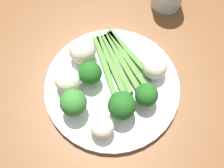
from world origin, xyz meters
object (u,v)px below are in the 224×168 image
(asparagus_bundle, at_px, (118,62))
(broccoli_left, at_px, (73,103))
(cauliflower_front_left, at_px, (68,80))
(dining_table, at_px, (110,82))
(broccoli_front, at_px, (90,73))
(plate, at_px, (112,86))
(cauliflower_near_fork, at_px, (82,51))
(cauliflower_back, at_px, (155,67))
(broccoli_right, at_px, (122,106))
(cauliflower_outer_edge, at_px, (102,127))
(broccoli_back_right, at_px, (146,95))

(asparagus_bundle, height_order, broccoli_left, broccoli_left)
(broccoli_left, height_order, cauliflower_front_left, broccoli_left)
(dining_table, bearing_deg, broccoli_front, -51.10)
(plate, bearing_deg, cauliflower_near_fork, -150.65)
(cauliflower_near_fork, distance_m, cauliflower_back, 0.16)
(broccoli_left, xyz_separation_m, cauliflower_back, (-0.04, 0.18, -0.01))
(broccoli_right, height_order, cauliflower_back, broccoli_right)
(broccoli_front, relative_size, cauliflower_back, 1.14)
(broccoli_left, distance_m, broccoli_front, 0.07)
(dining_table, xyz_separation_m, broccoli_right, (0.12, -0.01, 0.16))
(broccoli_front, height_order, cauliflower_outer_edge, broccoli_front)
(broccoli_front, bearing_deg, dining_table, 128.90)
(broccoli_right, distance_m, cauliflower_back, 0.11)
(cauliflower_outer_edge, bearing_deg, cauliflower_near_fork, -178.96)
(plate, height_order, asparagus_bundle, asparagus_bundle)
(asparagus_bundle, bearing_deg, broccoli_front, -78.42)
(broccoli_right, distance_m, broccoli_front, 0.10)
(broccoli_right, bearing_deg, cauliflower_back, 128.12)
(dining_table, bearing_deg, cauliflower_outer_edge, -18.53)
(broccoli_back_right, relative_size, broccoli_front, 0.96)
(broccoli_back_right, relative_size, cauliflower_back, 1.10)
(dining_table, bearing_deg, cauliflower_back, 56.99)
(dining_table, bearing_deg, asparagus_bundle, 54.26)
(broccoli_left, bearing_deg, cauliflower_outer_edge, 37.23)
(cauliflower_back, bearing_deg, broccoli_right, -51.88)
(dining_table, relative_size, asparagus_bundle, 8.48)
(broccoli_right, relative_size, broccoli_back_right, 1.18)
(broccoli_right, height_order, broccoli_back_right, broccoli_right)
(broccoli_right, distance_m, cauliflower_outer_edge, 0.06)
(asparagus_bundle, distance_m, cauliflower_back, 0.08)
(cauliflower_outer_edge, xyz_separation_m, cauliflower_front_left, (-0.11, -0.05, 0.00))
(broccoli_left, bearing_deg, asparagus_bundle, 126.97)
(broccoli_back_right, bearing_deg, asparagus_bundle, -163.31)
(cauliflower_outer_edge, xyz_separation_m, cauliflower_back, (-0.10, 0.13, 0.00))
(cauliflower_front_left, bearing_deg, broccoli_back_right, 63.64)
(dining_table, bearing_deg, broccoli_left, -44.36)
(cauliflower_outer_edge, bearing_deg, broccoli_front, 179.21)
(cauliflower_front_left, bearing_deg, broccoli_right, 47.53)
(cauliflower_outer_edge, bearing_deg, broccoli_back_right, 112.05)
(plate, xyz_separation_m, broccoli_left, (0.04, -0.08, 0.05))
(broccoli_right, distance_m, broccoli_back_right, 0.05)
(plate, bearing_deg, cauliflower_front_left, -102.67)
(broccoli_right, height_order, cauliflower_outer_edge, broccoli_right)
(broccoli_front, distance_m, cauliflower_front_left, 0.05)
(dining_table, xyz_separation_m, cauliflower_back, (0.05, 0.08, 0.14))
(cauliflower_near_fork, xyz_separation_m, cauliflower_back, (0.07, 0.14, -0.00))
(broccoli_front, bearing_deg, broccoli_right, 27.36)
(broccoli_front, distance_m, cauliflower_outer_edge, 0.11)
(asparagus_bundle, distance_m, broccoli_back_right, 0.11)
(broccoli_back_right, xyz_separation_m, cauliflower_back, (-0.06, 0.04, -0.01))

